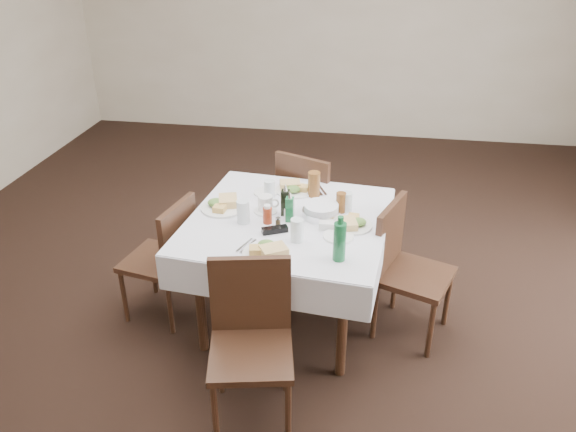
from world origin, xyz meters
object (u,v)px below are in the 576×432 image
object	(u,v)px
dining_table	(288,231)
water_s	(297,230)
water_w	(243,212)
water_e	(347,202)
water_n	(269,190)
oil_cruet_green	(290,208)
ketchup_bottle	(267,215)
chair_west	(168,253)
oil_cruet_dark	(285,202)
chair_south	(251,331)
coffee_mug	(266,205)
green_bottle	(340,241)
bread_basket	(321,211)
chair_east	(403,262)
chair_north	(309,201)

from	to	relation	value
dining_table	water_s	bearing A→B (deg)	-70.00
water_w	dining_table	bearing A→B (deg)	20.17
water_e	water_n	bearing A→B (deg)	170.22
water_s	oil_cruet_green	size ratio (longest dim) A/B	0.69
ketchup_bottle	chair_west	bearing A→B (deg)	-179.25
oil_cruet_dark	ketchup_bottle	bearing A→B (deg)	-126.40
water_w	chair_south	bearing A→B (deg)	-74.40
coffee_mug	green_bottle	world-z (taller)	green_bottle
bread_basket	coffee_mug	xyz separation A→B (m)	(-0.35, -0.00, 0.01)
chair_west	water_e	bearing A→B (deg)	12.36
chair_west	water_s	xyz separation A→B (m)	(0.86, -0.17, 0.35)
water_w	oil_cruet_green	size ratio (longest dim) A/B	0.72
oil_cruet_dark	oil_cruet_green	world-z (taller)	oil_cruet_dark
water_s	water_w	world-z (taller)	water_w
bread_basket	oil_cruet_dark	world-z (taller)	oil_cruet_dark
water_s	green_bottle	distance (m)	0.30
coffee_mug	green_bottle	distance (m)	0.69
water_s	coffee_mug	world-z (taller)	water_s
chair_south	green_bottle	distance (m)	0.66
chair_east	water_e	xyz separation A→B (m)	(-0.38, 0.13, 0.32)
water_w	bread_basket	xyz separation A→B (m)	(0.45, 0.16, -0.03)
chair_south	bread_basket	world-z (taller)	chair_south
chair_west	water_e	xyz separation A→B (m)	(1.12, 0.24, 0.34)
water_s	oil_cruet_dark	size ratio (longest dim) A/B	0.65
ketchup_bottle	chair_south	bearing A→B (deg)	-86.25
ketchup_bottle	water_e	bearing A→B (deg)	27.27
water_e	ketchup_bottle	bearing A→B (deg)	-152.73
oil_cruet_dark	chair_north	bearing A→B (deg)	84.99
water_n	ketchup_bottle	world-z (taller)	water_n
chair_east	green_bottle	bearing A→B (deg)	-130.24
water_e	oil_cruet_dark	size ratio (longest dim) A/B	0.59
bread_basket	green_bottle	world-z (taller)	green_bottle
chair_north	water_s	xyz separation A→B (m)	(0.06, -0.99, 0.31)
chair_north	green_bottle	xyz separation A→B (m)	(0.31, -1.15, 0.36)
water_e	coffee_mug	size ratio (longest dim) A/B	0.77
water_e	bread_basket	size ratio (longest dim) A/B	0.53
water_s	bread_basket	bearing A→B (deg)	72.41
dining_table	bread_basket	bearing A→B (deg)	17.35
bread_basket	oil_cruet_green	size ratio (longest dim) A/B	1.19
chair_south	chair_west	distance (m)	0.99
water_s	green_bottle	xyz separation A→B (m)	(0.25, -0.16, 0.05)
chair_east	water_n	bearing A→B (deg)	166.02
chair_north	water_e	size ratio (longest dim) A/B	7.28
chair_north	chair_east	size ratio (longest dim) A/B	1.03
chair_west	ketchup_bottle	world-z (taller)	ketchup_bottle
chair_west	water_n	world-z (taller)	water_n
water_w	oil_cruet_dark	world-z (taller)	oil_cruet_dark
oil_cruet_green	green_bottle	xyz separation A→B (m)	(0.33, -0.39, 0.03)
chair_west	coffee_mug	xyz separation A→B (m)	(0.62, 0.15, 0.33)
chair_west	coffee_mug	world-z (taller)	coffee_mug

